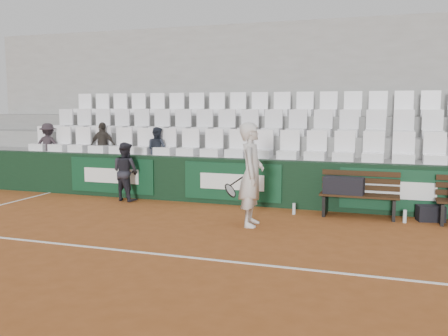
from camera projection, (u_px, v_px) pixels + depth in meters
ground at (165, 255)px, 7.26m from camera, size 80.00×80.00×0.00m
court_baseline at (165, 255)px, 7.26m from camera, size 18.00×0.06×0.01m
back_barrier at (246, 182)px, 10.92m from camera, size 18.00×0.34×1.00m
grandstand_tier_front at (251, 178)px, 11.54m from camera, size 18.00×0.95×1.00m
grandstand_tier_mid at (261, 164)px, 12.40m from camera, size 18.00×0.95×1.45m
grandstand_tier_back at (270, 152)px, 13.27m from camera, size 18.00×0.95×1.90m
grandstand_rear_wall at (276, 104)px, 13.70m from camera, size 18.00×0.30×4.40m
seat_row_front at (249, 143)px, 11.28m from camera, size 11.90×0.44×0.63m
seat_row_mid at (260, 122)px, 12.11m from camera, size 11.90×0.44×0.63m
seat_row_back at (269, 104)px, 12.95m from camera, size 11.90×0.44×0.63m
bench_left at (359, 206)px, 9.73m from camera, size 1.50×0.56×0.45m
sports_bag_left at (344, 185)px, 9.74m from camera, size 0.79×0.38×0.33m
sports_bag_ground at (431, 213)px, 9.39m from camera, size 0.54×0.40×0.30m
water_bottle_near at (294, 209)px, 9.97m from camera, size 0.06×0.06×0.23m
water_bottle_far at (405, 216)px, 9.25m from camera, size 0.07×0.07×0.24m
tennis_player at (251, 175)px, 8.95m from camera, size 0.76×0.73×1.87m
ball_kid at (125, 172)px, 11.39m from camera, size 0.76×0.66×1.34m
spectator_a at (48, 128)px, 13.05m from camera, size 0.83×0.60×1.16m
spectator_b at (103, 128)px, 12.51m from camera, size 0.71×0.31×1.21m
spectator_c at (157, 131)px, 12.04m from camera, size 0.62×0.54×1.10m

